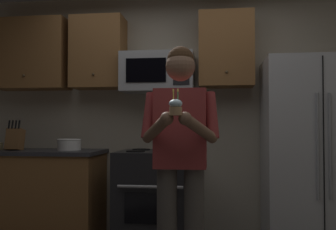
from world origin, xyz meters
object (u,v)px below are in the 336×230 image
object	(u,v)px
knife_block	(15,139)
bowl_large_white	(69,144)
refrigerator	(313,155)
person	(180,150)
oven_range	(156,197)
microwave	(158,73)
cupcake	(176,107)

from	to	relation	value
knife_block	bowl_large_white	distance (m)	0.57
refrigerator	bowl_large_white	world-z (taller)	refrigerator
refrigerator	person	size ratio (longest dim) A/B	1.02
oven_range	person	xyz separation A→B (m)	(0.34, -0.99, 0.53)
microwave	knife_block	size ratio (longest dim) A/B	2.31
microwave	knife_block	bearing A→B (deg)	-174.26
refrigerator	knife_block	distance (m)	2.98
person	cupcake	bearing A→B (deg)	-90.00
microwave	refrigerator	size ratio (longest dim) A/B	0.41
cupcake	microwave	bearing A→B (deg)	103.09
oven_range	refrigerator	xyz separation A→B (m)	(1.50, -0.04, 0.44)
bowl_large_white	refrigerator	bearing A→B (deg)	-1.93
microwave	bowl_large_white	xyz separation A→B (m)	(-0.92, -0.08, -0.74)
bowl_large_white	knife_block	bearing A→B (deg)	-172.71
knife_block	person	bearing A→B (deg)	-27.98
oven_range	refrigerator	size ratio (longest dim) A/B	0.52
knife_block	bowl_large_white	size ratio (longest dim) A/B	1.27
oven_range	person	size ratio (longest dim) A/B	0.53
oven_range	bowl_large_white	xyz separation A→B (m)	(-0.92, 0.04, 0.52)
microwave	cupcake	distance (m)	1.54
microwave	oven_range	bearing A→B (deg)	-90.02
cupcake	refrigerator	bearing A→B (deg)	47.76
refrigerator	person	xyz separation A→B (m)	(-1.16, -0.95, 0.10)
microwave	refrigerator	distance (m)	1.72
bowl_large_white	cupcake	world-z (taller)	cupcake
refrigerator	person	distance (m)	1.51
person	knife_block	bearing A→B (deg)	152.02
refrigerator	person	world-z (taller)	refrigerator
microwave	cupcake	size ratio (longest dim) A/B	4.26
microwave	knife_block	world-z (taller)	microwave
oven_range	microwave	size ratio (longest dim) A/B	1.26
microwave	cupcake	xyz separation A→B (m)	(0.34, -1.44, -0.43)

